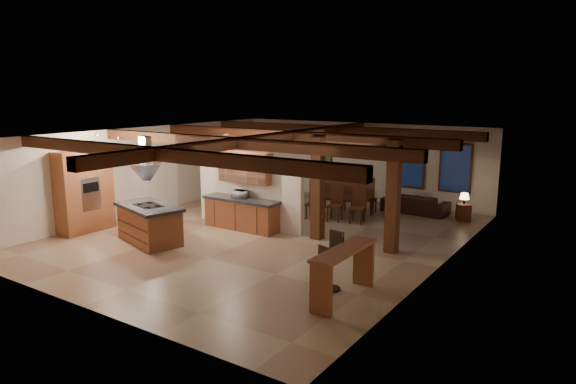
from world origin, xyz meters
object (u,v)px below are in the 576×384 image
Objects in this scene: kitchen_island at (149,223)px; dining_table at (342,206)px; sofa at (415,203)px; bar_counter at (344,265)px.

dining_table is at bearing 62.06° from kitchen_island.
sofa is 1.11× the size of bar_counter.
bar_counter is at bearing -4.73° from kitchen_island.
bar_counter is at bearing -69.70° from dining_table.
dining_table is at bearing 118.11° from bar_counter.
kitchen_island reaches higher than dining_table.
sofa is at bearing 56.68° from kitchen_island.
kitchen_island is 1.23× the size of dining_table.
sofa is (4.83, 7.35, -0.21)m from kitchen_island.
bar_counter is (3.26, -6.10, 0.37)m from dining_table.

